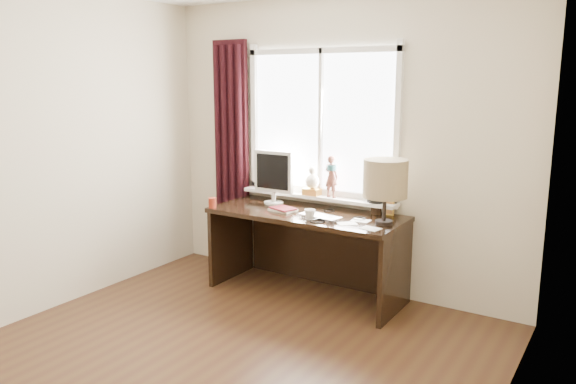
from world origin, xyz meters
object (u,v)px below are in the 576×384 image
Objects in this scene: mug at (310,214)px; red_cup at (212,203)px; laptop at (321,217)px; table_lamp at (385,179)px; monitor at (274,174)px; desk at (312,237)px.

mug is 0.96m from red_cup.
laptop is at bearing 9.65° from red_cup.
red_cup is 1.58m from table_lamp.
red_cup is 0.19× the size of monitor.
monitor is 0.94× the size of table_lamp.
mug is 0.05× the size of desk.
laptop reaches higher than desk.
mug is 0.73m from monitor.
table_lamp is at bearing 18.38° from mug.
table_lamp is (1.53, 0.28, 0.32)m from red_cup.
table_lamp reaches higher than monitor.
monitor is (-0.44, 0.05, 0.52)m from desk.
red_cup is 0.05× the size of desk.
laptop is at bearing -22.71° from monitor.
mug is 0.19× the size of monitor.
desk is 0.68m from monitor.
laptop is 0.70× the size of table_lamp.
desk is 3.27× the size of table_lamp.
mug is at bearing -112.89° from laptop.
table_lamp is at bearing -9.21° from desk.
desk is at bearing 144.30° from laptop.
mug reaches higher than red_cup.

